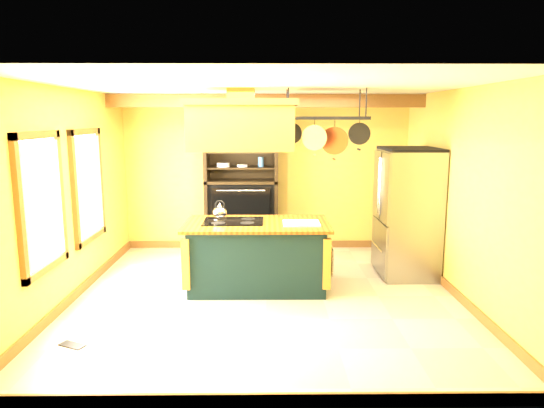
{
  "coord_description": "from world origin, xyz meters",
  "views": [
    {
      "loc": [
        0.01,
        -6.08,
        2.31
      ],
      "look_at": [
        0.08,
        0.3,
        1.19
      ],
      "focal_mm": 32.0,
      "sensor_mm": 36.0,
      "label": 1
    }
  ],
  "objects_px": {
    "kitchen_island": "(257,255)",
    "pot_rack": "(325,125)",
    "refrigerator": "(407,215)",
    "hutch": "(242,203)",
    "range_hood": "(241,124)"
  },
  "relations": [
    {
      "from": "kitchen_island",
      "to": "pot_rack",
      "type": "bearing_deg",
      "value": 0.2
    },
    {
      "from": "kitchen_island",
      "to": "refrigerator",
      "type": "xyz_separation_m",
      "value": [
        2.2,
        0.56,
        0.44
      ]
    },
    {
      "from": "refrigerator",
      "to": "pot_rack",
      "type": "bearing_deg",
      "value": -156.8
    },
    {
      "from": "kitchen_island",
      "to": "pot_rack",
      "type": "distance_m",
      "value": 1.98
    },
    {
      "from": "pot_rack",
      "to": "hutch",
      "type": "xyz_separation_m",
      "value": [
        -1.21,
        1.89,
        -1.37
      ]
    },
    {
      "from": "range_hood",
      "to": "hutch",
      "type": "distance_m",
      "value": 2.35
    },
    {
      "from": "kitchen_island",
      "to": "range_hood",
      "type": "distance_m",
      "value": 1.79
    },
    {
      "from": "range_hood",
      "to": "pot_rack",
      "type": "distance_m",
      "value": 1.1
    },
    {
      "from": "range_hood",
      "to": "pot_rack",
      "type": "xyz_separation_m",
      "value": [
        1.1,
        0.0,
        -0.02
      ]
    },
    {
      "from": "hutch",
      "to": "kitchen_island",
      "type": "bearing_deg",
      "value": -80.93
    },
    {
      "from": "refrigerator",
      "to": "hutch",
      "type": "distance_m",
      "value": 2.84
    },
    {
      "from": "pot_rack",
      "to": "refrigerator",
      "type": "distance_m",
      "value": 1.94
    },
    {
      "from": "refrigerator",
      "to": "kitchen_island",
      "type": "bearing_deg",
      "value": -165.77
    },
    {
      "from": "pot_rack",
      "to": "range_hood",
      "type": "bearing_deg",
      "value": -179.84
    },
    {
      "from": "pot_rack",
      "to": "hutch",
      "type": "height_order",
      "value": "pot_rack"
    }
  ]
}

